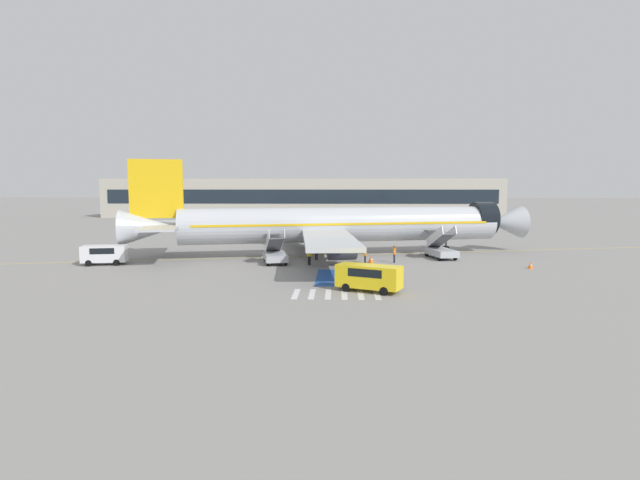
% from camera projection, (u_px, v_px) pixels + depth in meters
% --- Properties ---
extents(ground_plane, '(600.00, 600.00, 0.00)m').
position_uv_depth(ground_plane, '(329.00, 255.00, 57.79)').
color(ground_plane, gray).
extents(apron_leadline_yellow, '(78.83, 18.38, 0.01)m').
position_uv_depth(apron_leadline_yellow, '(342.00, 255.00, 58.02)').
color(apron_leadline_yellow, gold).
rests_on(apron_leadline_yellow, ground_plane).
extents(apron_stand_patch_blue, '(4.76, 8.27, 0.01)m').
position_uv_depth(apron_stand_patch_blue, '(343.00, 277.00, 43.76)').
color(apron_stand_patch_blue, '#2856A8').
rests_on(apron_stand_patch_blue, ground_plane).
extents(apron_walkway_bar_0, '(0.44, 3.60, 0.01)m').
position_uv_depth(apron_walkway_bar_0, '(296.00, 294.00, 37.03)').
color(apron_walkway_bar_0, silver).
rests_on(apron_walkway_bar_0, ground_plane).
extents(apron_walkway_bar_1, '(0.44, 3.60, 0.01)m').
position_uv_depth(apron_walkway_bar_1, '(312.00, 294.00, 36.99)').
color(apron_walkway_bar_1, silver).
rests_on(apron_walkway_bar_1, ground_plane).
extents(apron_walkway_bar_2, '(0.44, 3.60, 0.01)m').
position_uv_depth(apron_walkway_bar_2, '(328.00, 294.00, 36.94)').
color(apron_walkway_bar_2, silver).
rests_on(apron_walkway_bar_2, ground_plane).
extents(apron_walkway_bar_3, '(0.44, 3.60, 0.01)m').
position_uv_depth(apron_walkway_bar_3, '(344.00, 294.00, 36.90)').
color(apron_walkway_bar_3, silver).
rests_on(apron_walkway_bar_3, ground_plane).
extents(apron_walkway_bar_4, '(0.44, 3.60, 0.01)m').
position_uv_depth(apron_walkway_bar_4, '(361.00, 294.00, 36.85)').
color(apron_walkway_bar_4, silver).
rests_on(apron_walkway_bar_4, ground_plane).
extents(apron_walkway_bar_5, '(0.44, 3.60, 0.01)m').
position_uv_depth(apron_walkway_bar_5, '(377.00, 295.00, 36.81)').
color(apron_walkway_bar_5, silver).
rests_on(apron_walkway_bar_5, ground_plane).
extents(airliner, '(46.90, 36.49, 10.84)m').
position_uv_depth(airliner, '(337.00, 225.00, 57.52)').
color(airliner, '#B7BCC4').
rests_on(airliner, ground_plane).
extents(boarding_stairs_forward, '(3.22, 5.53, 3.80)m').
position_uv_depth(boarding_stairs_forward, '(441.00, 250.00, 55.38)').
color(boarding_stairs_forward, '#ADB2BA').
rests_on(boarding_stairs_forward, ground_plane).
extents(boarding_stairs_aft, '(3.22, 5.53, 3.70)m').
position_uv_depth(boarding_stairs_aft, '(275.00, 254.00, 51.92)').
color(boarding_stairs_aft, '#ADB2BA').
rests_on(boarding_stairs_aft, ground_plane).
extents(fuel_tanker, '(2.66, 9.44, 3.66)m').
position_uv_depth(fuel_tanker, '(295.00, 225.00, 78.68)').
color(fuel_tanker, '#38383D').
rests_on(fuel_tanker, ground_plane).
extents(service_van_0, '(5.20, 3.67, 2.03)m').
position_uv_depth(service_van_0, '(369.00, 276.00, 37.78)').
color(service_van_0, yellow).
rests_on(service_van_0, ground_plane).
extents(service_van_1, '(4.57, 2.72, 1.98)m').
position_uv_depth(service_van_1, '(104.00, 253.00, 50.76)').
color(service_van_1, silver).
rests_on(service_van_1, ground_plane).
extents(ground_crew_0, '(0.47, 0.31, 1.61)m').
position_uv_depth(ground_crew_0, '(316.00, 252.00, 54.00)').
color(ground_crew_0, '#2D2D33').
rests_on(ground_crew_0, ground_plane).
extents(ground_crew_1, '(0.28, 0.45, 1.82)m').
position_uv_depth(ground_crew_1, '(394.00, 253.00, 52.09)').
color(ground_crew_1, '#191E38').
rests_on(ground_crew_1, ground_plane).
extents(ground_crew_2, '(0.49, 0.40, 1.84)m').
position_uv_depth(ground_crew_2, '(309.00, 255.00, 50.61)').
color(ground_crew_2, black).
rests_on(ground_crew_2, ground_plane).
extents(ground_crew_3, '(0.27, 0.45, 1.59)m').
position_uv_depth(ground_crew_3, '(365.00, 254.00, 51.88)').
color(ground_crew_3, black).
rests_on(ground_crew_3, ground_plane).
extents(traffic_cone_0, '(0.57, 0.57, 0.63)m').
position_uv_depth(traffic_cone_0, '(530.00, 265.00, 48.48)').
color(traffic_cone_0, orange).
rests_on(traffic_cone_0, ground_plane).
extents(traffic_cone_1, '(0.62, 0.62, 0.69)m').
position_uv_depth(traffic_cone_1, '(371.00, 259.00, 52.19)').
color(traffic_cone_1, orange).
rests_on(traffic_cone_1, ground_plane).
extents(terminal_building, '(102.22, 12.10, 9.93)m').
position_uv_depth(terminal_building, '(302.00, 198.00, 130.62)').
color(terminal_building, '#B2AD9E').
rests_on(terminal_building, ground_plane).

